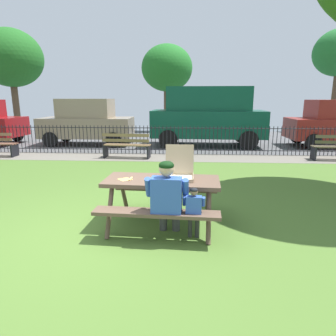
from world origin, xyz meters
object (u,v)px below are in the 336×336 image
at_px(adult_at_table, 167,197).
at_px(parked_car_center, 87,122).
at_px(child_at_table, 194,209).
at_px(far_tree_midleft, 167,69).
at_px(park_bench_center, 127,146).
at_px(pizza_box_open, 179,170).
at_px(pizza_slice_on_table, 126,179).
at_px(parked_car_right, 208,115).
at_px(picnic_table_foreground, 162,190).
at_px(far_tree_left, 11,58).

relative_size(adult_at_table, parked_car_center, 0.30).
distance_m(child_at_table, far_tree_midleft, 15.77).
distance_m(adult_at_table, park_bench_center, 6.24).
height_order(pizza_box_open, far_tree_midleft, far_tree_midleft).
xyz_separation_m(pizza_box_open, far_tree_midleft, (-1.10, 14.68, 2.88)).
relative_size(pizza_slice_on_table, adult_at_table, 0.18).
relative_size(park_bench_center, parked_car_right, 0.34).
bearing_deg(picnic_table_foreground, child_at_table, -48.66).
bearing_deg(far_tree_midleft, child_at_table, -85.07).
bearing_deg(adult_at_table, parked_car_center, 114.49).
bearing_deg(adult_at_table, far_tree_left, 125.31).
bearing_deg(pizza_box_open, parked_car_right, 82.86).
distance_m(child_at_table, parked_car_center, 9.99).
bearing_deg(parked_car_right, adult_at_table, -97.61).
distance_m(adult_at_table, parked_car_center, 9.77).
xyz_separation_m(parked_car_center, far_tree_left, (-6.80, 6.43, 3.43)).
xyz_separation_m(child_at_table, parked_car_right, (0.81, 8.94, 0.80)).
xyz_separation_m(picnic_table_foreground, pizza_slice_on_table, (-0.56, -0.04, 0.18)).
height_order(picnic_table_foreground, parked_car_center, parked_car_center).
relative_size(park_bench_center, far_tree_midleft, 0.31).
distance_m(pizza_box_open, pizza_slice_on_table, 0.85).
distance_m(picnic_table_foreground, far_tree_midleft, 15.17).
bearing_deg(pizza_box_open, far_tree_midleft, 94.30).
bearing_deg(child_at_table, pizza_box_open, 107.92).
relative_size(park_bench_center, parked_car_center, 0.41).
xyz_separation_m(pizza_slice_on_table, far_tree_midleft, (-0.28, 14.85, 2.99)).
bearing_deg(adult_at_table, far_tree_midleft, 93.55).
bearing_deg(park_bench_center, adult_at_table, -73.66).
bearing_deg(child_at_table, parked_car_right, 84.81).
distance_m(pizza_slice_on_table, adult_at_table, 0.83).
bearing_deg(parked_car_right, child_at_table, -95.19).
bearing_deg(far_tree_left, parked_car_center, -43.39).
xyz_separation_m(pizza_slice_on_table, parked_car_right, (1.86, 8.42, 0.53)).
height_order(pizza_box_open, adult_at_table, pizza_box_open).
distance_m(child_at_table, parked_car_right, 9.01).
bearing_deg(park_bench_center, picnic_table_foreground, -73.35).
bearing_deg(pizza_box_open, child_at_table, -72.08).
height_order(picnic_table_foreground, adult_at_table, adult_at_table).
xyz_separation_m(picnic_table_foreground, parked_car_center, (-3.93, 8.38, 0.41)).
xyz_separation_m(park_bench_center, parked_car_center, (-2.29, 2.91, 0.59)).
xyz_separation_m(park_bench_center, parked_car_right, (2.94, 2.91, 0.89)).
distance_m(parked_car_center, parked_car_right, 5.24).
height_order(far_tree_left, far_tree_midleft, far_tree_left).
height_order(adult_at_table, parked_car_center, parked_car_center).
bearing_deg(pizza_slice_on_table, pizza_box_open, 11.40).
height_order(park_bench_center, far_tree_left, far_tree_left).
relative_size(pizza_box_open, far_tree_left, 0.08).
bearing_deg(child_at_table, adult_at_table, 172.26).
relative_size(parked_car_right, far_tree_midleft, 0.91).
bearing_deg(parked_car_center, picnic_table_foreground, -64.87).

